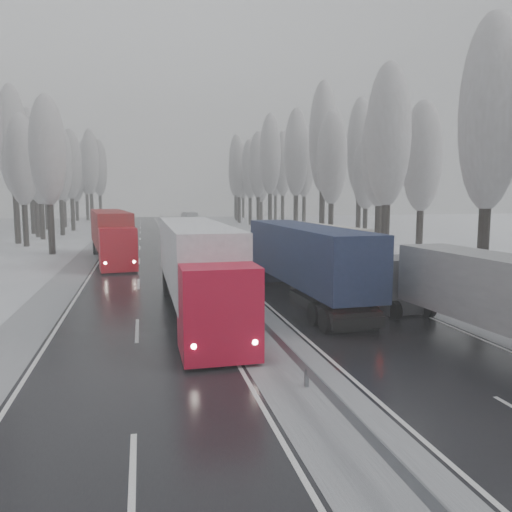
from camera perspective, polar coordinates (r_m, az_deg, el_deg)
name	(u,v)px	position (r m, az deg, el deg)	size (l,w,h in m)	color
ground	(361,451)	(12.92, 11.86, -20.98)	(260.00, 260.00, 0.00)	silver
carriageway_right	(267,267)	(42.01, 1.24, -1.24)	(7.50, 200.00, 0.03)	black
carriageway_left	(139,271)	(40.77, -13.23, -1.67)	(7.50, 200.00, 0.03)	black
median_slush	(205,269)	(41.06, -5.88, -1.46)	(3.00, 200.00, 0.04)	#A0A3A8
shoulder_right	(322,265)	(43.47, 7.58, -1.01)	(2.40, 200.00, 0.04)	#A0A3A8
shoulder_left	(73,273)	(41.11, -20.15, -1.84)	(2.40, 200.00, 0.04)	#A0A3A8
median_guardrail	(205,262)	(40.96, -5.89, -0.66)	(0.12, 200.00, 0.76)	slate
tree_16	(490,115)	(33.08, 25.21, 14.41)	(3.60, 3.60, 16.53)	black
tree_18	(388,136)	(42.35, 14.89, 13.10)	(3.60, 3.60, 16.58)	black
tree_19	(422,157)	(48.40, 18.48, 10.66)	(3.60, 3.60, 14.57)	black
tree_20	(380,152)	(51.04, 13.98, 11.42)	(3.60, 3.60, 15.71)	black
tree_21	(382,138)	(55.77, 14.24, 12.93)	(3.60, 3.60, 18.62)	black
tree_22	(332,159)	(60.21, 8.67, 10.93)	(3.60, 3.60, 15.86)	black
tree_23	(366,173)	(66.28, 12.49, 9.20)	(3.60, 3.60, 13.55)	black
tree_24	(323,138)	(65.83, 7.67, 13.18)	(3.60, 3.60, 20.49)	black
tree_25	(360,148)	(72.07, 11.79, 12.02)	(3.60, 3.60, 19.44)	black
tree_26	(296,153)	(75.28, 4.63, 11.60)	(3.60, 3.60, 18.78)	black
tree_27	(332,161)	(81.36, 8.65, 10.67)	(3.60, 3.60, 17.62)	black
tree_28	(270,155)	(85.23, 1.63, 11.44)	(3.60, 3.60, 19.62)	black
tree_29	(304,163)	(91.07, 5.56, 10.52)	(3.60, 3.60, 18.11)	black
tree_30	(258,165)	(94.65, 0.26, 10.32)	(3.60, 3.60, 17.86)	black
tree_31	(283,165)	(100.02, 3.08, 10.39)	(3.60, 3.60, 18.58)	black
tree_32	(250,169)	(101.96, -0.68, 9.89)	(3.60, 3.60, 17.33)	black
tree_33	(261,180)	(106.48, 0.53, 8.73)	(3.60, 3.60, 14.33)	black
tree_34	(239,170)	(108.74, -1.95, 9.81)	(3.60, 3.60, 17.63)	black
tree_35	(276,169)	(114.73, 2.25, 9.86)	(3.60, 3.60, 18.25)	black
tree_36	(237,165)	(118.73, -2.24, 10.37)	(3.60, 3.60, 20.23)	black
tree_37	(261,176)	(123.98, 0.63, 9.09)	(3.60, 3.60, 16.37)	black
tree_38	(235,173)	(129.34, -2.37, 9.45)	(3.60, 3.60, 17.97)	black
tree_39	(243,178)	(133.76, -1.48, 8.89)	(3.60, 3.60, 16.19)	black
tree_62	(47,151)	(54.97, -22.74, 10.98)	(3.60, 3.60, 16.04)	black
tree_64	(22,161)	(64.55, -25.19, 9.83)	(3.60, 3.60, 15.42)	black
tree_65	(12,141)	(69.03, -26.07, 11.71)	(3.60, 3.60, 19.48)	black
tree_66	(39,166)	(73.96, -23.51, 9.37)	(3.60, 3.60, 15.23)	black
tree_67	(34,159)	(78.21, -24.03, 10.06)	(3.60, 3.60, 17.09)	black
tree_68	(60,163)	(80.42, -21.54, 9.88)	(3.60, 3.60, 16.65)	black
tree_69	(30,153)	(85.29, -24.46, 10.70)	(3.60, 3.60, 19.35)	black
tree_70	(71,165)	(90.37, -20.42, 9.73)	(3.60, 3.60, 17.09)	black
tree_71	(44,156)	(95.13, -23.04, 10.42)	(3.60, 3.60, 19.61)	black
tree_72	(63,175)	(99.91, -21.19, 8.67)	(3.60, 3.60, 15.11)	black
tree_73	(50,168)	(104.36, -22.50, 9.26)	(3.60, 3.60, 17.22)	black
tree_74	(90,163)	(110.32, -18.44, 10.10)	(3.60, 3.60, 19.68)	black
tree_75	(47,166)	(115.43, -22.81, 9.42)	(3.60, 3.60, 18.60)	black
tree_76	(99,169)	(119.54, -17.50, 9.52)	(3.60, 3.60, 18.55)	black
tree_77	(76,181)	(123.96, -19.92, 8.08)	(3.60, 3.60, 14.32)	black
tree_78	(86,167)	(126.44, -18.88, 9.60)	(3.60, 3.60, 19.55)	black
tree_79	(76,174)	(130.64, -19.89, 8.77)	(3.60, 3.60, 17.07)	black
truck_grey_tarp	(495,296)	(21.22, 25.65, -4.15)	(3.22, 14.68, 3.74)	#46464B
truck_blue_box	(299,257)	(28.43, 4.90, -0.08)	(3.22, 17.05, 4.35)	#1C2748
truck_cream_box	(305,245)	(37.82, 5.63, 1.25)	(4.33, 15.28, 3.88)	#BAB7A4
box_truck_distant	(189,218)	(100.84, -7.62, 4.28)	(2.71, 7.27, 2.66)	#BABEC2
truck_red_white	(197,263)	(24.89, -6.76, -0.79)	(2.94, 17.94, 4.59)	red
truck_red_red	(111,232)	(47.04, -16.24, 2.61)	(5.03, 17.94, 4.56)	#B90A16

